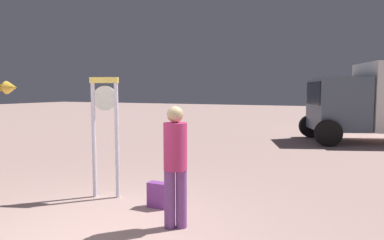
# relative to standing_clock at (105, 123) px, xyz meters

# --- Properties ---
(standing_clock) EXTENTS (0.50, 0.24, 2.12)m
(standing_clock) POSITION_rel_standing_clock_xyz_m (0.00, 0.00, 0.00)
(standing_clock) COLOR silver
(standing_clock) RESTS_ON ground_plane
(person_near_clock) EXTENTS (0.32, 0.32, 1.68)m
(person_near_clock) POSITION_rel_standing_clock_xyz_m (1.75, -0.72, -0.38)
(person_near_clock) COLOR #804792
(person_near_clock) RESTS_ON ground_plane
(backpack) EXTENTS (0.33, 0.21, 0.41)m
(backpack) POSITION_rel_standing_clock_xyz_m (1.12, -0.10, -1.12)
(backpack) COLOR #833D97
(backpack) RESTS_ON ground_plane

